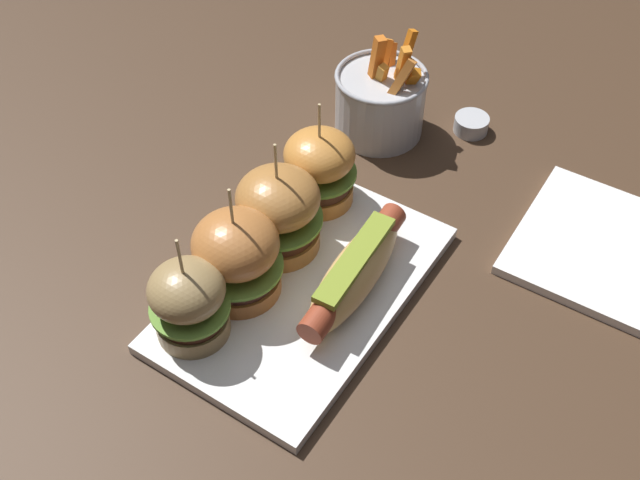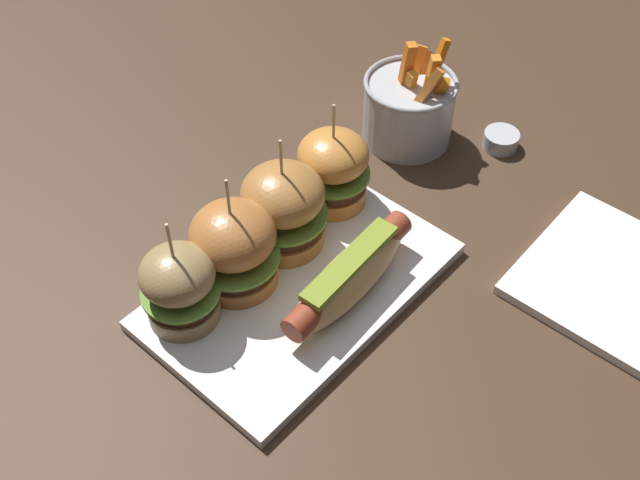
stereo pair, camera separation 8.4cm
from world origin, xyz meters
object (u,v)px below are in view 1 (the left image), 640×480
object	(u,v)px
slider_center_left	(237,256)
fries_bucket	(380,101)
slider_far_right	(319,168)
side_plate	(606,249)
slider_center_right	(279,211)
sauce_ramekin	(471,124)
hot_dog	(354,272)
slider_far_left	(189,302)
platter_main	(303,288)

from	to	relation	value
slider_center_left	fries_bucket	bearing A→B (deg)	3.13
slider_far_right	side_plate	xyz separation A→B (m)	(0.12, -0.32, -0.06)
side_plate	slider_center_right	bearing A→B (deg)	122.96
slider_far_right	sauce_ramekin	xyz separation A→B (m)	(0.23, -0.09, -0.05)
sauce_ramekin	slider_far_right	bearing A→B (deg)	158.55
hot_dog	side_plate	world-z (taller)	hot_dog
slider_far_left	slider_center_right	xyz separation A→B (m)	(0.15, -0.00, 0.01)
hot_dog	sauce_ramekin	xyz separation A→B (m)	(0.33, 0.02, -0.03)
fries_bucket	side_plate	world-z (taller)	fries_bucket
sauce_ramekin	slider_center_right	bearing A→B (deg)	164.67
slider_far_left	slider_center_right	bearing A→B (deg)	-1.80
slider_far_left	fries_bucket	distance (m)	0.40
hot_dog	sauce_ramekin	distance (m)	0.33
slider_center_right	fries_bucket	distance (m)	0.25
hot_dog	sauce_ramekin	bearing A→B (deg)	3.01
platter_main	side_plate	xyz separation A→B (m)	(0.24, -0.26, -0.00)
slider_center_left	sauce_ramekin	xyz separation A→B (m)	(0.40, -0.09, -0.05)
slider_center_left	slider_far_left	bearing A→B (deg)	175.44
fries_bucket	slider_far_left	bearing A→B (deg)	-178.24
platter_main	fries_bucket	bearing A→B (deg)	14.10
slider_far_left	sauce_ramekin	world-z (taller)	slider_far_left
slider_far_right	sauce_ramekin	bearing A→B (deg)	-21.45
slider_center_right	slider_far_right	size ratio (longest dim) A/B	1.05
side_plate	sauce_ramekin	bearing A→B (deg)	63.02
sauce_ramekin	side_plate	size ratio (longest dim) A/B	0.23
slider_center_left	slider_far_right	distance (m)	0.16
platter_main	slider_center_left	world-z (taller)	slider_center_left
slider_center_left	platter_main	bearing A→B (deg)	-52.46
fries_bucket	platter_main	bearing A→B (deg)	-165.90
platter_main	sauce_ramekin	xyz separation A→B (m)	(0.35, -0.03, 0.00)
side_plate	slider_far_left	bearing A→B (deg)	137.82
platter_main	sauce_ramekin	size ratio (longest dim) A/B	7.21
sauce_ramekin	side_plate	distance (m)	0.25
hot_dog	side_plate	distance (m)	0.30
slider_center_left	slider_center_right	distance (m)	0.08
sauce_ramekin	side_plate	world-z (taller)	sauce_ramekin
slider_far_right	fries_bucket	xyz separation A→B (m)	(0.17, 0.01, -0.02)
slider_far_left	sauce_ramekin	size ratio (longest dim) A/B	2.97
hot_dog	side_plate	size ratio (longest dim) A/B	0.99
slider_far_right	hot_dog	bearing A→B (deg)	-132.01
platter_main	hot_dog	distance (m)	0.07
slider_far_right	fries_bucket	bearing A→B (deg)	4.61
slider_center_right	sauce_ramekin	distance (m)	0.34
hot_dog	slider_far_left	xyz separation A→B (m)	(-0.14, 0.11, 0.02)
slider_far_right	side_plate	size ratio (longest dim) A/B	0.71
slider_far_left	slider_far_right	bearing A→B (deg)	-0.26
slider_center_left	sauce_ramekin	size ratio (longest dim) A/B	3.17
slider_far_right	slider_center_left	bearing A→B (deg)	-178.37
platter_main	side_plate	size ratio (longest dim) A/B	1.69
platter_main	fries_bucket	world-z (taller)	fries_bucket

